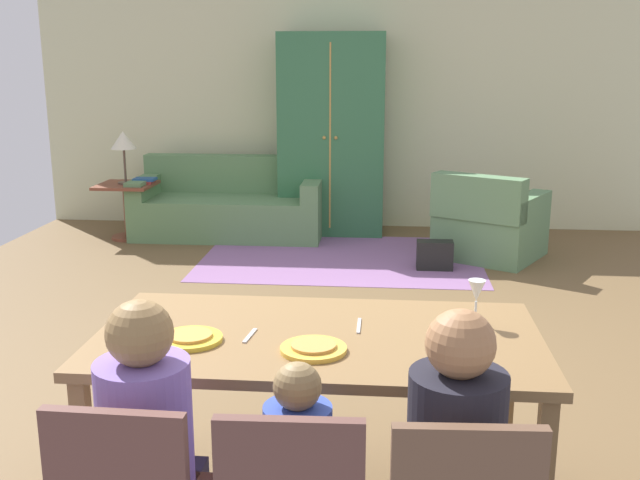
{
  "coord_description": "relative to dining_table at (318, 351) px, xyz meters",
  "views": [
    {
      "loc": [
        0.42,
        -4.12,
        1.82
      ],
      "look_at": [
        0.07,
        -0.18,
        0.85
      ],
      "focal_mm": 41.28,
      "sensor_mm": 36.0,
      "label": 1
    }
  ],
  "objects": [
    {
      "name": "ground_plane",
      "position": [
        -0.17,
        2.09,
        -0.7
      ],
      "size": [
        6.86,
        6.62,
        0.02
      ],
      "primitive_type": "cube",
      "color": "brown"
    },
    {
      "name": "back_wall",
      "position": [
        -0.17,
        5.45,
        0.66
      ],
      "size": [
        6.86,
        0.1,
        2.7
      ],
      "primitive_type": "cube",
      "color": "beige",
      "rests_on": "ground_plane"
    },
    {
      "name": "dining_table",
      "position": [
        0.0,
        0.0,
        0.0
      ],
      "size": [
        1.76,
        0.91,
        0.76
      ],
      "color": "olive",
      "rests_on": "ground_plane"
    },
    {
      "name": "plate_near_man",
      "position": [
        -0.49,
        -0.12,
        0.08
      ],
      "size": [
        0.25,
        0.25,
        0.02
      ],
      "primitive_type": "cylinder",
      "color": "yellow",
      "rests_on": "dining_table"
    },
    {
      "name": "pizza_near_man",
      "position": [
        -0.49,
        -0.12,
        0.1
      ],
      "size": [
        0.17,
        0.17,
        0.01
      ],
      "primitive_type": "cylinder",
      "color": "gold",
      "rests_on": "plate_near_man"
    },
    {
      "name": "plate_near_child",
      "position": [
        0.0,
        -0.18,
        0.08
      ],
      "size": [
        0.25,
        0.25,
        0.02
      ],
      "primitive_type": "cylinder",
      "color": "yellow",
      "rests_on": "dining_table"
    },
    {
      "name": "pizza_near_child",
      "position": [
        0.0,
        -0.18,
        0.1
      ],
      "size": [
        0.17,
        0.17,
        0.01
      ],
      "primitive_type": "cylinder",
      "color": "gold",
      "rests_on": "plate_near_child"
    },
    {
      "name": "wine_glass",
      "position": [
        0.64,
        0.18,
        0.21
      ],
      "size": [
        0.07,
        0.07,
        0.19
      ],
      "color": "silver",
      "rests_on": "dining_table"
    },
    {
      "name": "fork",
      "position": [
        -0.26,
        -0.05,
        0.08
      ],
      "size": [
        0.03,
        0.15,
        0.01
      ],
      "primitive_type": "cube",
      "rotation": [
        0.0,
        0.0,
        -0.12
      ],
      "color": "silver",
      "rests_on": "dining_table"
    },
    {
      "name": "knife",
      "position": [
        0.16,
        0.1,
        0.08
      ],
      "size": [
        0.01,
        0.17,
        0.01
      ],
      "primitive_type": "cube",
      "rotation": [
        0.0,
        0.0,
        0.0
      ],
      "color": "silver",
      "rests_on": "dining_table"
    },
    {
      "name": "person_man",
      "position": [
        -0.48,
        -0.64,
        -0.17
      ],
      "size": [
        0.3,
        0.4,
        1.11
      ],
      "color": "#322F57",
      "rests_on": "ground_plane"
    },
    {
      "name": "area_rug",
      "position": [
        -0.15,
        3.96,
        -0.68
      ],
      "size": [
        2.6,
        1.8,
        0.01
      ],
      "primitive_type": "cube",
      "color": "#8A5F92",
      "rests_on": "ground_plane"
    },
    {
      "name": "couch",
      "position": [
        -1.39,
        4.82,
        -0.39
      ],
      "size": [
        1.96,
        0.86,
        0.82
      ],
      "color": "#5D8656",
      "rests_on": "ground_plane"
    },
    {
      "name": "armchair",
      "position": [
        1.23,
        4.11,
        -0.37
      ],
      "size": [
        1.16,
        1.17,
        0.82
      ],
      "color": "#5E875A",
      "rests_on": "ground_plane"
    },
    {
      "name": "armoire",
      "position": [
        -0.32,
        5.06,
        0.36
      ],
      "size": [
        1.1,
        0.59,
        2.1
      ],
      "color": "#326C43",
      "rests_on": "ground_plane"
    },
    {
      "name": "side_table",
      "position": [
        -2.42,
        4.56,
        -0.31
      ],
      "size": [
        0.56,
        0.56,
        0.58
      ],
      "color": "brown",
      "rests_on": "ground_plane"
    },
    {
      "name": "table_lamp",
      "position": [
        -2.42,
        4.56,
        0.32
      ],
      "size": [
        0.26,
        0.26,
        0.54
      ],
      "color": "brown",
      "rests_on": "side_table"
    },
    {
      "name": "book_lower",
      "position": [
        -2.25,
        4.6,
        -0.09
      ],
      "size": [
        0.22,
        0.16,
        0.03
      ],
      "primitive_type": "cube",
      "color": "maroon",
      "rests_on": "side_table"
    },
    {
      "name": "book_upper",
      "position": [
        -2.23,
        4.6,
        -0.07
      ],
      "size": [
        0.22,
        0.16,
        0.03
      ],
      "primitive_type": "cube",
      "color": "#224D87",
      "rests_on": "book_lower"
    },
    {
      "name": "handbag",
      "position": [
        0.7,
        3.66,
        -0.56
      ],
      "size": [
        0.32,
        0.16,
        0.26
      ],
      "primitive_type": "cube",
      "color": "black",
      "rests_on": "ground_plane"
    }
  ]
}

